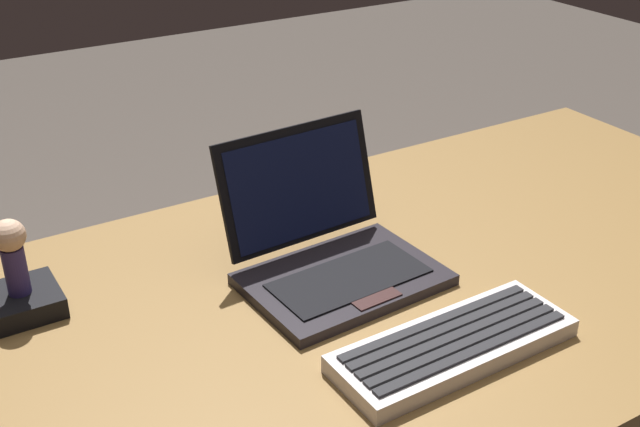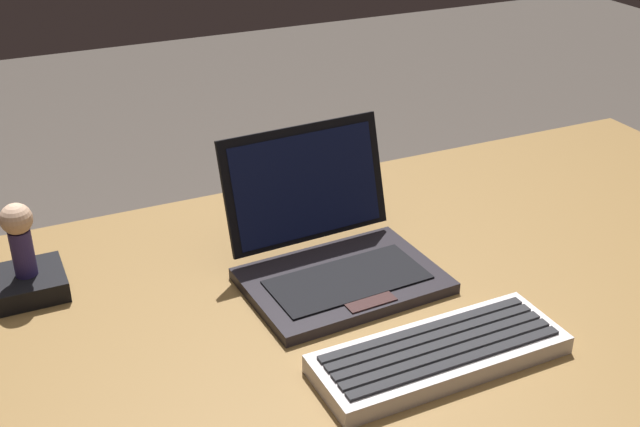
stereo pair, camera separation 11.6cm
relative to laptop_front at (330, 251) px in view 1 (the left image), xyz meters
The scene contains 5 objects.
desk 0.13m from the laptop_front, 42.09° to the right, with size 1.61×0.80×0.71m.
laptop_front is the anchor object (origin of this frame).
external_keyboard 0.26m from the laptop_front, 82.12° to the right, with size 0.34×0.13×0.03m.
figurine_stand 0.45m from the laptop_front, 161.50° to the left, with size 0.10×0.10×0.03m, color black.
figurine 0.45m from the laptop_front, 161.50° to the left, with size 0.05×0.05×0.11m.
Camera 1 is at (-0.62, -0.83, 1.36)m, focal length 45.05 mm.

